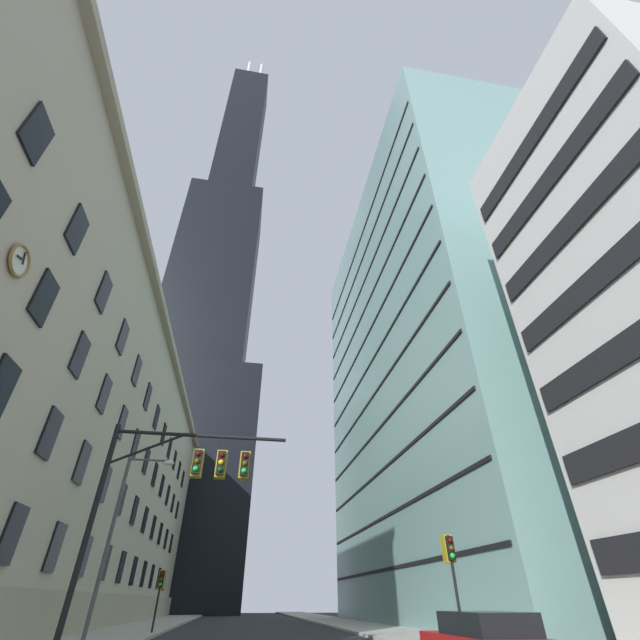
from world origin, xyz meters
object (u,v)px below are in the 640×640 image
at_px(traffic_light_near_right, 450,555).
at_px(traffic_light_far_left, 161,582).
at_px(traffic_signal_mast, 185,481).
at_px(street_lamppost, 121,524).

distance_m(traffic_light_near_right, traffic_light_far_left, 19.64).
relative_size(traffic_signal_mast, traffic_light_near_right, 1.87).
xyz_separation_m(traffic_signal_mast, traffic_light_far_left, (-2.51, 15.88, -2.76)).
relative_size(traffic_signal_mast, street_lamppost, 0.94).
height_order(traffic_signal_mast, traffic_light_far_left, traffic_signal_mast).
xyz_separation_m(traffic_signal_mast, traffic_light_near_right, (11.02, 1.65, -2.18)).
relative_size(traffic_light_far_left, street_lamppost, 0.42).
bearing_deg(street_lamppost, traffic_light_far_left, 84.62).
bearing_deg(street_lamppost, traffic_signal_mast, -60.52).
bearing_deg(traffic_signal_mast, traffic_light_near_right, 8.54).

